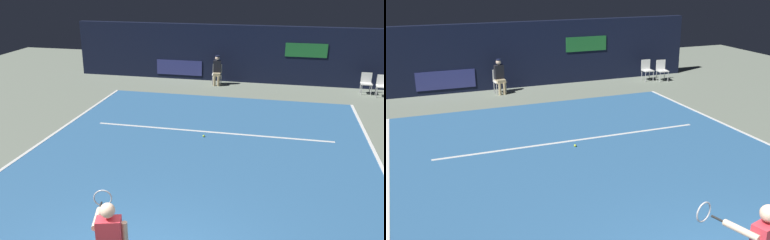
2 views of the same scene
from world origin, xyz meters
The scene contains 10 objects.
ground_plane centered at (0.00, 5.12, 0.00)m, with size 30.11×30.11×0.00m, color gray.
court_surface centered at (0.00, 5.12, 0.01)m, with size 9.72×12.24×0.01m, color #336699.
line_sideline_left centered at (4.81, 5.12, 0.01)m, with size 0.10×12.24×0.01m, color white.
line_sideline_right centered at (-4.81, 5.12, 0.01)m, with size 0.10×12.24×0.01m, color white.
line_service centered at (0.00, 7.26, 0.01)m, with size 7.58×0.10×0.01m, color white.
back_wall centered at (0.00, 13.99, 1.30)m, with size 15.37×0.33×2.60m.
line_judge_on_chair centered at (-0.76, 13.17, 0.69)m, with size 0.47×0.55×1.32m.
courtside_chair_near centered at (6.14, 12.78, 0.50)m, with size 0.47×0.45×0.88m.
courtside_chair_far centered at (5.58, 13.07, 0.50)m, with size 0.45×0.42×0.88m.
tennis_ball centered at (-0.14, 6.82, 0.05)m, with size 0.07×0.07×0.07m, color #CCE033.
Camera 2 is at (-4.25, -3.82, 4.46)m, focal length 42.87 mm.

